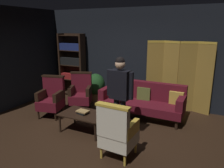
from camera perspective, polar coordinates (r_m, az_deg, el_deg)
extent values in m
plane|color=black|center=(4.82, -4.32, -13.21)|extent=(10.00, 10.00, 0.00)
cube|color=black|center=(6.54, 6.44, 7.13)|extent=(7.20, 0.10, 2.80)
cube|color=black|center=(6.76, -24.42, 6.16)|extent=(0.10, 3.60, 2.80)
cube|color=olive|center=(6.25, 11.06, 2.40)|extent=(0.42, 0.24, 1.90)
cube|color=gold|center=(6.12, 11.48, 10.84)|extent=(0.43, 0.24, 0.06)
cube|color=olive|center=(6.19, 14.92, 2.06)|extent=(0.45, 0.17, 1.90)
cube|color=gold|center=(6.06, 15.50, 10.57)|extent=(0.45, 0.18, 0.06)
cube|color=olive|center=(6.14, 18.89, 1.66)|extent=(0.44, 0.20, 1.90)
cube|color=gold|center=(6.01, 19.63, 10.23)|extent=(0.44, 0.21, 0.06)
cube|color=olive|center=(6.12, 22.90, 1.24)|extent=(0.45, 0.17, 1.90)
cube|color=gold|center=(5.99, 23.78, 9.83)|extent=(0.45, 0.18, 0.06)
cube|color=black|center=(7.63, -12.91, 5.08)|extent=(0.06, 0.32, 2.05)
cube|color=black|center=(7.13, -7.62, 4.67)|extent=(0.06, 0.32, 2.05)
cube|color=black|center=(7.49, -9.67, 5.07)|extent=(0.90, 0.02, 2.05)
cube|color=black|center=(7.59, -10.02, -2.30)|extent=(0.86, 0.30, 0.02)
cube|color=black|center=(7.47, -10.18, 1.24)|extent=(0.86, 0.30, 0.02)
cube|color=maroon|center=(7.43, -10.31, 2.01)|extent=(0.78, 0.22, 0.19)
cube|color=black|center=(7.37, -10.35, 4.89)|extent=(0.86, 0.30, 0.02)
cube|color=black|center=(7.34, -10.49, 5.88)|extent=(0.78, 0.22, 0.24)
cube|color=black|center=(7.31, -10.53, 8.62)|extent=(0.86, 0.30, 0.02)
cube|color=navy|center=(7.28, -10.67, 9.56)|extent=(0.78, 0.22, 0.22)
cube|color=black|center=(7.27, -10.71, 12.40)|extent=(0.86, 0.30, 0.02)
cylinder|color=black|center=(5.78, -2.48, -7.06)|extent=(0.07, 0.07, 0.22)
cylinder|color=black|center=(5.21, 16.49, -10.21)|extent=(0.07, 0.07, 0.22)
cylinder|color=black|center=(6.28, 0.15, -5.24)|extent=(0.07, 0.07, 0.22)
cylinder|color=black|center=(5.76, 17.56, -7.85)|extent=(0.07, 0.07, 0.22)
cube|color=#4C0F19|center=(5.61, 7.58, -5.58)|extent=(2.10, 0.76, 0.20)
cube|color=#4C0F19|center=(5.79, 8.68, -1.54)|extent=(2.10, 0.18, 0.46)
cube|color=#4C0F19|center=(5.90, -1.39, -2.07)|extent=(0.16, 0.68, 0.26)
cube|color=#4C0F19|center=(5.33, 17.72, -4.66)|extent=(0.16, 0.68, 0.26)
cube|color=beige|center=(6.00, 0.76, -1.58)|extent=(0.35, 0.16, 0.34)
cube|color=#4C5123|center=(5.71, 8.31, -2.59)|extent=(0.35, 0.16, 0.35)
cube|color=#B79338|center=(5.53, 16.53, -3.64)|extent=(0.35, 0.15, 0.34)
cylinder|color=black|center=(4.99, -13.47, -10.06)|extent=(0.04, 0.04, 0.39)
cylinder|color=black|center=(4.51, -4.38, -12.45)|extent=(0.04, 0.04, 0.39)
cylinder|color=black|center=(5.37, -9.80, -8.00)|extent=(0.04, 0.04, 0.39)
cylinder|color=black|center=(4.93, -1.15, -9.91)|extent=(0.04, 0.04, 0.39)
cube|color=black|center=(4.85, -7.42, -7.79)|extent=(1.00, 0.64, 0.03)
cylinder|color=gold|center=(4.20, 6.20, -16.07)|extent=(0.04, 0.04, 0.22)
cylinder|color=gold|center=(4.37, 0.45, -14.66)|extent=(0.04, 0.04, 0.22)
cylinder|color=gold|center=(3.84, 3.37, -19.22)|extent=(0.04, 0.04, 0.22)
cylinder|color=gold|center=(4.03, -2.82, -17.46)|extent=(0.04, 0.04, 0.22)
cube|color=beige|center=(3.99, 1.83, -13.98)|extent=(0.59, 0.59, 0.24)
cube|color=beige|center=(3.63, 0.19, -10.11)|extent=(0.57, 0.15, 0.54)
cube|color=gold|center=(3.52, 0.20, -5.82)|extent=(0.61, 0.16, 0.04)
cube|color=gold|center=(3.79, 5.15, -11.73)|extent=(0.11, 0.50, 0.22)
cube|color=gold|center=(3.98, -1.27, -10.28)|extent=(0.11, 0.50, 0.22)
cylinder|color=black|center=(5.82, -18.68, -7.70)|extent=(0.04, 0.04, 0.22)
cylinder|color=black|center=(5.61, -14.59, -8.25)|extent=(0.04, 0.04, 0.22)
cylinder|color=black|center=(6.19, -16.52, -6.17)|extent=(0.04, 0.04, 0.22)
cylinder|color=black|center=(5.99, -12.63, -6.62)|extent=(0.04, 0.04, 0.22)
cube|color=#4C0F19|center=(5.82, -15.76, -5.05)|extent=(0.68, 0.68, 0.24)
cube|color=#4C0F19|center=(5.90, -14.99, -0.76)|extent=(0.57, 0.25, 0.54)
cube|color=black|center=(5.83, -15.18, 1.99)|extent=(0.61, 0.27, 0.04)
cube|color=black|center=(5.86, -18.00, -2.71)|extent=(0.21, 0.51, 0.22)
cube|color=black|center=(5.64, -13.76, -3.08)|extent=(0.21, 0.51, 0.22)
cylinder|color=black|center=(6.01, -10.78, -6.46)|extent=(0.04, 0.04, 0.22)
cylinder|color=black|center=(5.91, -6.43, -6.63)|extent=(0.04, 0.04, 0.22)
cylinder|color=black|center=(6.42, -9.79, -4.99)|extent=(0.04, 0.04, 0.22)
cylinder|color=black|center=(6.34, -5.72, -5.13)|extent=(0.04, 0.04, 0.22)
cube|color=#4C0F19|center=(6.09, -8.26, -3.75)|extent=(0.73, 0.73, 0.24)
cube|color=#4C0F19|center=(6.20, -7.97, 0.34)|extent=(0.56, 0.33, 0.54)
cube|color=black|center=(6.13, -8.06, 2.97)|extent=(0.60, 0.35, 0.04)
cube|color=black|center=(6.07, -10.56, -1.63)|extent=(0.28, 0.50, 0.22)
cube|color=black|center=(5.98, -6.09, -1.73)|extent=(0.28, 0.50, 0.22)
cylinder|color=black|center=(4.50, 2.78, -9.18)|extent=(0.12, 0.12, 0.86)
cylinder|color=black|center=(4.57, 1.22, -8.82)|extent=(0.12, 0.12, 0.86)
cube|color=maroon|center=(4.37, 2.05, -3.35)|extent=(0.33, 0.19, 0.09)
cube|color=black|center=(4.30, 2.08, -0.17)|extent=(0.42, 0.24, 0.58)
cube|color=white|center=(4.38, 2.78, 0.51)|extent=(0.14, 0.02, 0.41)
cube|color=maroon|center=(4.34, 2.85, 3.48)|extent=(0.09, 0.03, 0.04)
cylinder|color=black|center=(4.18, 5.08, -0.49)|extent=(0.09, 0.09, 0.54)
cylinder|color=black|center=(4.42, -0.76, 0.38)|extent=(0.09, 0.09, 0.54)
sphere|color=tan|center=(4.21, 2.13, 5.23)|extent=(0.20, 0.20, 0.20)
sphere|color=black|center=(4.20, 2.14, 5.90)|extent=(0.18, 0.18, 0.18)
cylinder|color=brown|center=(6.84, -4.26, -3.31)|extent=(0.28, 0.28, 0.28)
ellipsoid|color=#193D19|center=(6.73, -4.32, -0.08)|extent=(0.58, 0.58, 0.66)
cube|color=black|center=(4.83, -7.65, -7.46)|extent=(0.25, 0.22, 0.04)
cube|color=#9E7A47|center=(4.82, -7.66, -7.06)|extent=(0.27, 0.20, 0.03)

